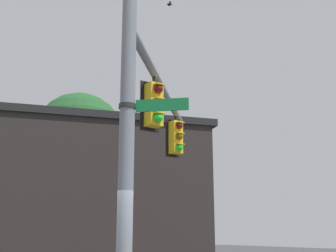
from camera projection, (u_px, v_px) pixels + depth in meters
name	position (u px, v px, depth m)	size (l,w,h in m)	color
signal_pole	(126.00, 151.00, 7.55)	(0.27, 0.27, 6.37)	slate
mast_arm	(163.00, 89.00, 11.64)	(0.19, 0.19, 7.37)	slate
traffic_light_nearest_pole	(154.00, 105.00, 10.26)	(0.54, 0.49, 1.31)	black
traffic_light_mid_inner	(176.00, 137.00, 13.81)	(0.54, 0.49, 1.31)	black
street_name_sign	(143.00, 106.00, 7.69)	(0.94, 0.95, 0.22)	#147238
bird_flying	(170.00, 4.00, 14.23)	(0.20, 0.25, 0.07)	black
storefront_building	(72.00, 197.00, 18.48)	(12.52, 9.16, 6.47)	#282321
tree_by_storefront	(79.00, 138.00, 18.86)	(3.90, 3.90, 7.76)	#4C3823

